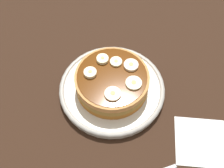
{
  "coord_description": "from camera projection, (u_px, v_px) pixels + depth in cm",
  "views": [
    {
      "loc": [
        -8.13,
        32.73,
        55.69
      ],
      "look_at": [
        0.0,
        0.0,
        3.17
      ],
      "focal_mm": 43.62,
      "sensor_mm": 36.0,
      "label": 1
    }
  ],
  "objects": [
    {
      "name": "ground_plane",
      "position": [
        112.0,
        94.0,
        0.66
      ],
      "size": [
        140.0,
        140.0,
        3.0
      ],
      "primitive_type": "cube",
      "color": "black"
    },
    {
      "name": "banana_slice_4",
      "position": [
        134.0,
        83.0,
        0.58
      ],
      "size": [
        3.56,
        3.56,
        0.73
      ],
      "color": "#F2ECBD",
      "rests_on": "pancake_stack"
    },
    {
      "name": "plate",
      "position": [
        112.0,
        89.0,
        0.64
      ],
      "size": [
        24.82,
        24.82,
        2.1
      ],
      "color": "silver",
      "rests_on": "ground_plane"
    },
    {
      "name": "banana_slice_0",
      "position": [
        103.0,
        59.0,
        0.62
      ],
      "size": [
        2.75,
        2.75,
        1.02
      ],
      "color": "#F8EFB6",
      "rests_on": "pancake_stack"
    },
    {
      "name": "banana_slice_1",
      "position": [
        113.0,
        94.0,
        0.57
      ],
      "size": [
        3.53,
        3.53,
        0.74
      ],
      "color": "#FBE5BD",
      "rests_on": "pancake_stack"
    },
    {
      "name": "banana_slice_5",
      "position": [
        117.0,
        62.0,
        0.61
      ],
      "size": [
        2.76,
        2.76,
        0.75
      ],
      "color": "#FBF1B6",
      "rests_on": "pancake_stack"
    },
    {
      "name": "banana_slice_2",
      "position": [
        131.0,
        65.0,
        0.61
      ],
      "size": [
        3.32,
        3.32,
        0.87
      ],
      "color": "#F9E0BB",
      "rests_on": "pancake_stack"
    },
    {
      "name": "napkin",
      "position": [
        201.0,
        142.0,
        0.58
      ],
      "size": [
        12.53,
        12.53,
        0.3
      ],
      "primitive_type": "cube",
      "rotation": [
        0.0,
        0.0,
        0.15
      ],
      "color": "white",
      "rests_on": "ground_plane"
    },
    {
      "name": "banana_slice_3",
      "position": [
        90.0,
        73.0,
        0.6
      ],
      "size": [
        2.86,
        2.86,
        1.03
      ],
      "color": "#FAE7B7",
      "rests_on": "pancake_stack"
    },
    {
      "name": "pancake_stack",
      "position": [
        112.0,
        81.0,
        0.62
      ],
      "size": [
        17.02,
        17.03,
        4.75
      ],
      "color": "#A86121",
      "rests_on": "plate"
    }
  ]
}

